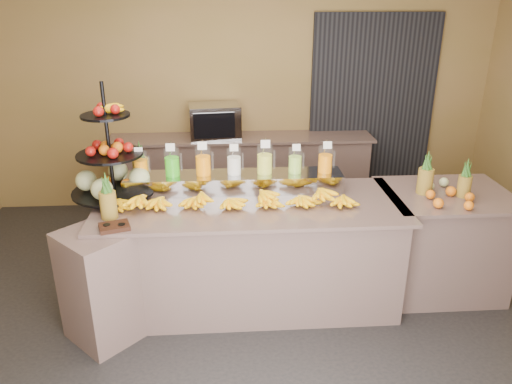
{
  "coord_description": "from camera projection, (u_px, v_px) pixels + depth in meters",
  "views": [
    {
      "loc": [
        -0.2,
        -3.41,
        2.55
      ],
      "look_at": [
        0.05,
        0.3,
        1.02
      ],
      "focal_mm": 35.0,
      "sensor_mm": 36.0,
      "label": 1
    }
  ],
  "objects": [
    {
      "name": "pineapple_left_b",
      "position": [
        141.0,
        169.0,
        4.34
      ],
      "size": [
        0.14,
        0.14,
        0.42
      ],
      "rotation": [
        0.0,
        0.0,
        0.39
      ],
      "color": "brown",
      "rests_on": "buffet_counter"
    },
    {
      "name": "juice_pitcher_milk",
      "position": [
        234.0,
        163.0,
        4.21
      ],
      "size": [
        0.12,
        0.13,
        0.29
      ],
      "color": "silver",
      "rests_on": "pitcher_tray"
    },
    {
      "name": "back_ledge",
      "position": [
        241.0,
        174.0,
        6.03
      ],
      "size": [
        3.1,
        0.55,
        0.93
      ],
      "color": "#A27C75",
      "rests_on": "ground"
    },
    {
      "name": "buffet_counter",
      "position": [
        237.0,
        256.0,
        4.19
      ],
      "size": [
        2.75,
        1.25,
        0.93
      ],
      "color": "#A27C75",
      "rests_on": "ground"
    },
    {
      "name": "juice_pitcher_orange_b",
      "position": [
        203.0,
        163.0,
        4.19
      ],
      "size": [
        0.13,
        0.14,
        0.32
      ],
      "color": "silver",
      "rests_on": "pitcher_tray"
    },
    {
      "name": "condiment_caddy",
      "position": [
        114.0,
        227.0,
        3.61
      ],
      "size": [
        0.25,
        0.22,
        0.03
      ],
      "primitive_type": "cube",
      "rotation": [
        0.0,
        0.0,
        0.32
      ],
      "color": "black",
      "rests_on": "buffet_counter"
    },
    {
      "name": "banana_heap",
      "position": [
        230.0,
        197.0,
        3.98
      ],
      "size": [
        2.01,
        0.18,
        0.17
      ],
      "color": "#FFB80C",
      "rests_on": "buffet_counter"
    },
    {
      "name": "juice_pitcher_orange_c",
      "position": [
        325.0,
        161.0,
        4.26
      ],
      "size": [
        0.12,
        0.13,
        0.3
      ],
      "color": "silver",
      "rests_on": "pitcher_tray"
    },
    {
      "name": "right_counter",
      "position": [
        440.0,
        241.0,
        4.43
      ],
      "size": [
        1.08,
        0.88,
        0.93
      ],
      "color": "#A27C75",
      "rests_on": "ground"
    },
    {
      "name": "oven_warmer",
      "position": [
        214.0,
        121.0,
        5.77
      ],
      "size": [
        0.62,
        0.46,
        0.39
      ],
      "primitive_type": "cube",
      "rotation": [
        0.0,
        0.0,
        0.1
      ],
      "color": "gray",
      "rests_on": "back_ledge"
    },
    {
      "name": "room_envelope",
      "position": [
        269.0,
        75.0,
        4.16
      ],
      "size": [
        6.04,
        5.02,
        2.82
      ],
      "color": "olive",
      "rests_on": "ground"
    },
    {
      "name": "juice_pitcher_lime",
      "position": [
        295.0,
        162.0,
        4.25
      ],
      "size": [
        0.12,
        0.12,
        0.28
      ],
      "color": "silver",
      "rests_on": "pitcher_tray"
    },
    {
      "name": "right_fruit_pile",
      "position": [
        446.0,
        191.0,
        4.1
      ],
      "size": [
        0.41,
        0.4,
        0.22
      ],
      "color": "brown",
      "rests_on": "right_counter"
    },
    {
      "name": "ground",
      "position": [
        253.0,
        320.0,
        4.13
      ],
      "size": [
        6.0,
        6.0,
        0.0
      ],
      "primitive_type": "plane",
      "color": "black",
      "rests_on": "ground"
    },
    {
      "name": "juice_pitcher_green",
      "position": [
        172.0,
        164.0,
        4.18
      ],
      "size": [
        0.13,
        0.13,
        0.31
      ],
      "color": "silver",
      "rests_on": "pitcher_tray"
    },
    {
      "name": "juice_pitcher_orange_a",
      "position": [
        141.0,
        166.0,
        4.17
      ],
      "size": [
        0.11,
        0.12,
        0.28
      ],
      "color": "silver",
      "rests_on": "pitcher_tray"
    },
    {
      "name": "pitcher_tray",
      "position": [
        234.0,
        182.0,
        4.28
      ],
      "size": [
        1.85,
        0.3,
        0.15
      ],
      "primitive_type": "cube",
      "color": "gray",
      "rests_on": "buffet_counter"
    },
    {
      "name": "juice_pitcher_lemon",
      "position": [
        265.0,
        161.0,
        4.23
      ],
      "size": [
        0.13,
        0.14,
        0.32
      ],
      "color": "silver",
      "rests_on": "pitcher_tray"
    },
    {
      "name": "fruit_stand",
      "position": [
        118.0,
        170.0,
        4.08
      ],
      "size": [
        0.7,
        0.7,
        0.96
      ],
      "rotation": [
        0.0,
        0.0,
        -0.03
      ],
      "color": "black",
      "rests_on": "buffet_counter"
    },
    {
      "name": "pineapple_left_a",
      "position": [
        108.0,
        201.0,
        3.74
      ],
      "size": [
        0.13,
        0.13,
        0.37
      ],
      "rotation": [
        0.0,
        0.0,
        -0.13
      ],
      "color": "brown",
      "rests_on": "buffet_counter"
    }
  ]
}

